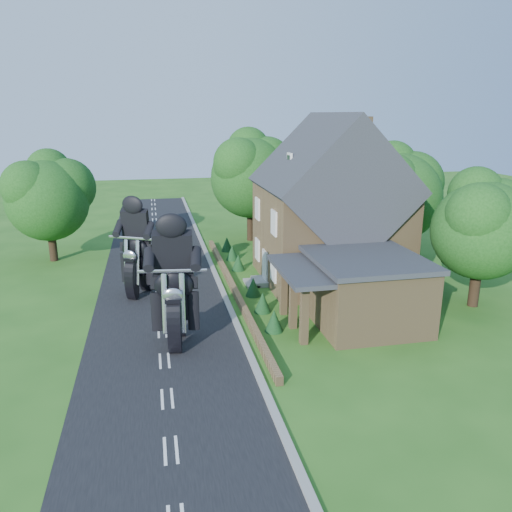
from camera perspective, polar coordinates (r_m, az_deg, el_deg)
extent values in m
plane|color=#285B19|center=(24.75, -10.65, -8.54)|extent=(120.00, 120.00, 0.00)
cube|color=black|center=(24.75, -10.65, -8.52)|extent=(7.00, 80.00, 0.02)
cube|color=gray|center=(25.01, -2.20, -7.84)|extent=(0.30, 80.00, 0.12)
cube|color=olive|center=(29.65, -2.61, -3.67)|extent=(0.30, 22.00, 0.40)
cube|color=olive|center=(31.32, 8.30, 2.59)|extent=(8.00, 8.00, 6.00)
cube|color=#2A2B31|center=(30.77, 8.52, 8.03)|extent=(8.48, 8.64, 8.48)
cube|color=olive|center=(31.26, 12.31, 13.86)|extent=(0.60, 0.90, 1.60)
cube|color=white|center=(29.80, 3.86, 10.82)|extent=(0.12, 0.80, 0.90)
cube|color=black|center=(29.79, 3.75, 10.82)|extent=(0.04, 0.55, 0.65)
cube|color=white|center=(30.70, 1.01, -1.29)|extent=(0.10, 1.10, 2.10)
cube|color=gray|center=(30.91, 0.39, -2.92)|extent=(0.80, 1.60, 0.30)
cube|color=gray|center=(30.84, -0.52, -3.11)|extent=(0.80, 1.60, 0.15)
cube|color=white|center=(28.50, 2.00, -1.51)|extent=(0.10, 1.10, 1.40)
cube|color=black|center=(28.49, 1.96, -1.51)|extent=(0.04, 0.92, 1.22)
cube|color=white|center=(32.61, 0.15, 0.76)|extent=(0.10, 1.10, 1.40)
cube|color=black|center=(32.61, 0.12, 0.75)|extent=(0.04, 0.92, 1.22)
cube|color=white|center=(27.81, 2.06, 3.80)|extent=(0.10, 1.10, 1.40)
cube|color=black|center=(27.80, 2.02, 3.80)|extent=(0.04, 0.92, 1.22)
cube|color=white|center=(32.01, 0.16, 5.42)|extent=(0.10, 1.10, 1.40)
cube|color=black|center=(32.01, 0.12, 5.42)|extent=(0.04, 0.92, 1.22)
cube|color=olive|center=(25.49, 12.32, -4.02)|extent=(5.00, 5.60, 3.20)
cube|color=#2A2B31|center=(24.97, 12.55, -0.30)|extent=(5.30, 5.94, 0.24)
cube|color=#2A2B31|center=(23.99, 5.73, -1.58)|extent=(2.60, 5.32, 0.22)
cube|color=olive|center=(22.74, 5.54, -6.75)|extent=(0.35, 0.35, 2.80)
cube|color=olive|center=(24.33, 4.28, -5.16)|extent=(0.35, 0.35, 2.80)
cube|color=olive|center=(25.96, 3.18, -3.77)|extent=(0.35, 0.35, 2.80)
cylinder|color=black|center=(29.66, 24.13, -2.64)|extent=(0.56, 0.56, 2.80)
sphere|color=#164413|center=(28.95, 24.76, 2.68)|extent=(5.20, 5.20, 5.20)
sphere|color=#164413|center=(29.92, 26.16, 4.43)|extent=(3.74, 3.74, 3.74)
sphere|color=#164413|center=(27.61, 24.42, 4.35)|extent=(3.22, 3.22, 3.22)
sphere|color=#164413|center=(29.52, 24.14, 6.59)|extent=(2.86, 2.86, 2.86)
cylinder|color=black|center=(36.29, 15.79, 1.55)|extent=(0.56, 0.56, 3.00)
sphere|color=#164413|center=(35.68, 16.17, 6.46)|extent=(6.00, 6.00, 6.00)
sphere|color=#164413|center=(36.72, 17.72, 8.01)|extent=(4.32, 4.32, 4.32)
sphere|color=#164413|center=(34.24, 15.45, 8.17)|extent=(3.72, 3.72, 3.72)
sphere|color=#164413|center=(36.52, 15.68, 10.03)|extent=(3.30, 3.30, 3.30)
cylinder|color=black|center=(41.92, 8.08, 4.30)|extent=(0.56, 0.56, 3.60)
sphere|color=#164413|center=(41.34, 8.29, 9.44)|extent=(7.20, 7.20, 7.20)
sphere|color=#164413|center=(42.48, 10.10, 11.00)|extent=(5.18, 5.18, 5.18)
sphere|color=#164413|center=(39.77, 7.17, 11.32)|extent=(4.46, 4.46, 4.46)
sphere|color=#164413|center=(42.52, 7.88, 13.04)|extent=(3.96, 3.96, 3.96)
cylinder|color=black|center=(41.28, -0.28, 4.14)|extent=(0.56, 0.56, 3.40)
sphere|color=#164413|center=(40.71, -0.29, 8.91)|extent=(6.40, 6.40, 6.40)
sphere|color=#164413|center=(41.54, 1.51, 10.38)|extent=(4.61, 4.61, 4.61)
sphere|color=#164413|center=(39.42, -1.62, 10.54)|extent=(3.97, 3.97, 3.97)
sphere|color=#164413|center=(41.77, -0.51, 12.17)|extent=(3.52, 3.52, 3.52)
cylinder|color=black|center=(38.23, -21.91, 1.55)|extent=(0.56, 0.56, 2.80)
sphere|color=#164413|center=(37.67, -22.37, 5.88)|extent=(5.60, 5.60, 5.60)
sphere|color=#164413|center=(37.88, -20.48, 7.42)|extent=(4.03, 4.03, 4.03)
sphere|color=#164413|center=(36.89, -24.28, 7.25)|extent=(3.47, 3.47, 3.47)
sphere|color=#164413|center=(38.49, -22.25, 9.05)|extent=(3.08, 3.08, 3.08)
cone|color=black|center=(24.23, 2.07, -7.39)|extent=(0.90, 0.90, 1.10)
cone|color=black|center=(26.48, 0.77, -5.30)|extent=(0.90, 0.90, 1.10)
cone|color=black|center=(28.77, -0.32, -3.53)|extent=(0.90, 0.90, 1.10)
cone|color=black|center=(33.45, -2.04, -0.74)|extent=(0.90, 0.90, 1.10)
cone|color=black|center=(35.82, -2.73, 0.39)|extent=(0.90, 0.90, 1.10)
cone|color=black|center=(38.20, -3.34, 1.37)|extent=(0.90, 0.90, 1.10)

